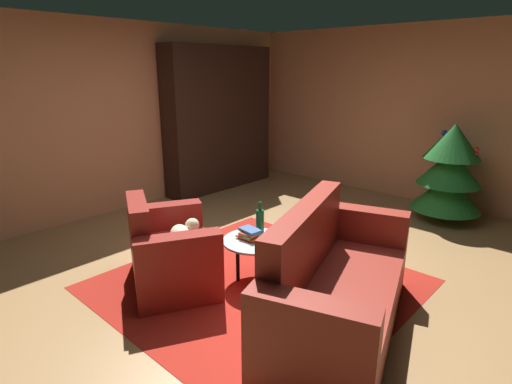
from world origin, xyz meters
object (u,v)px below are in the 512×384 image
armchair_red (170,253)px  couch_red (335,290)px  bottle_on_table (260,221)px  bookshelf_unit (227,120)px  coffee_table (255,244)px  decorated_tree (449,171)px  book_stack_on_table (250,234)px

armchair_red → couch_red: couch_red is taller
couch_red → bottle_on_table: bearing=163.5°
bookshelf_unit → armchair_red: bearing=-52.9°
bottle_on_table → bookshelf_unit: bearing=142.1°
bookshelf_unit → coffee_table: (2.56, -2.08, -0.75)m
bottle_on_table → decorated_tree: size_ratio=0.25×
couch_red → coffee_table: 0.98m
book_stack_on_table → decorated_tree: decorated_tree is taller
coffee_table → decorated_tree: bearing=75.4°
bookshelf_unit → couch_red: bearing=-32.5°
coffee_table → decorated_tree: (0.75, 2.88, 0.30)m
couch_red → decorated_tree: decorated_tree is taller
bookshelf_unit → decorated_tree: (3.31, 0.80, -0.45)m
bottle_on_table → book_stack_on_table: bearing=-81.3°
book_stack_on_table → bottle_on_table: (-0.03, 0.17, 0.08)m
armchair_red → bookshelf_unit: bearing=127.1°
bookshelf_unit → bottle_on_table: size_ratio=7.17×
couch_red → bottle_on_table: (-1.04, 0.31, 0.20)m
couch_red → bottle_on_table: 1.11m
couch_red → decorated_tree: size_ratio=1.57×
bookshelf_unit → book_stack_on_table: bookshelf_unit is taller
coffee_table → bottle_on_table: 0.24m
bookshelf_unit → bottle_on_table: (2.48, -1.93, -0.58)m
book_stack_on_table → bookshelf_unit: bearing=140.0°
armchair_red → couch_red: size_ratio=0.62×
bookshelf_unit → decorated_tree: size_ratio=1.78×
couch_red → coffee_table: (-0.97, 0.16, 0.03)m
bottle_on_table → couch_red: bearing=-16.5°
decorated_tree → armchair_red: bearing=-110.4°
bookshelf_unit → book_stack_on_table: (2.51, -2.10, -0.66)m
book_stack_on_table → decorated_tree: bearing=74.6°
couch_red → book_stack_on_table: 1.04m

